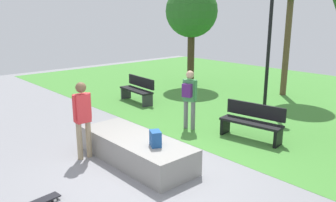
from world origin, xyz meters
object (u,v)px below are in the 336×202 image
Objects in this scene: tree_young_birch at (192,12)px; lamp_post at (271,19)px; concrete_ledge at (136,149)px; skater_performing_trick at (83,114)px; pedestrian_with_backpack at (189,95)px; park_bench_near_lamppost at (252,121)px; park_bench_by_oak at (138,89)px; backpack_on_ledge at (155,139)px.

lamp_post is (4.12, -0.46, -0.22)m from tree_young_birch.
concrete_ledge is 0.67× the size of tree_young_birch.
pedestrian_with_backpack is at bearing 87.39° from skater_performing_trick.
tree_young_birch is at bearing 147.90° from park_bench_near_lamppost.
pedestrian_with_backpack is at bearing -158.23° from park_bench_near_lamppost.
pedestrian_with_backpack is (0.02, -3.81, -1.98)m from lamp_post.
park_bench_by_oak and park_bench_near_lamppost have the same top height.
skater_performing_trick reaches higher than pedestrian_with_backpack.
lamp_post is at bearing -49.58° from backpack_on_ledge.
park_bench_by_oak reaches higher than concrete_ledge.
park_bench_near_lamppost is at bearing 21.77° from pedestrian_with_backpack.
concrete_ledge is 5.16m from park_bench_by_oak.
pedestrian_with_backpack is (-0.74, 2.39, 0.71)m from concrete_ledge.
backpack_on_ledge is 0.20× the size of park_bench_by_oak.
park_bench_by_oak is at bearing -137.45° from lamp_post.
park_bench_by_oak is 0.38× the size of tree_young_birch.
lamp_post is at bearing 88.99° from skater_performing_trick.
lamp_post is at bearing -6.35° from tree_young_birch.
park_bench_by_oak is at bearing -5.95° from backpack_on_ledge.
park_bench_by_oak is (-3.21, 3.90, -0.53)m from skater_performing_trick.
lamp_post reaches higher than tree_young_birch.
concrete_ledge is 0.80m from backpack_on_ledge.
backpack_on_ledge is (0.68, -0.00, 0.43)m from concrete_ledge.
lamp_post reaches higher than concrete_ledge.
park_bench_near_lamppost reaches higher than backpack_on_ledge.
backpack_on_ledge is 0.06× the size of lamp_post.
concrete_ledge is 1.76× the size of park_bench_near_lamppost.
lamp_post is at bearing 117.52° from park_bench_near_lamppost.
backpack_on_ledge is 5.71m from park_bench_by_oak.
pedestrian_with_backpack is (-1.42, 2.39, 0.28)m from backpack_on_ledge.
lamp_post is at bearing 97.01° from concrete_ledge.
concrete_ledge is 2.60m from pedestrian_with_backpack.
tree_young_birch is (-4.88, 6.65, 2.91)m from concrete_ledge.
concrete_ledge is at bearing 40.79° from skater_performing_trick.
park_bench_near_lamppost is 0.38× the size of tree_young_birch.
park_bench_near_lamppost is at bearing -1.11° from park_bench_by_oak.
lamp_post reaches higher than park_bench_near_lamppost.
tree_young_birch is (-4.00, 7.41, 2.17)m from skater_performing_trick.
concrete_ledge is 3.17m from park_bench_near_lamppost.
backpack_on_ledge is 9.02m from tree_young_birch.
park_bench_near_lamppost is at bearing 65.04° from skater_performing_trick.
backpack_on_ledge is 6.75m from lamp_post.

